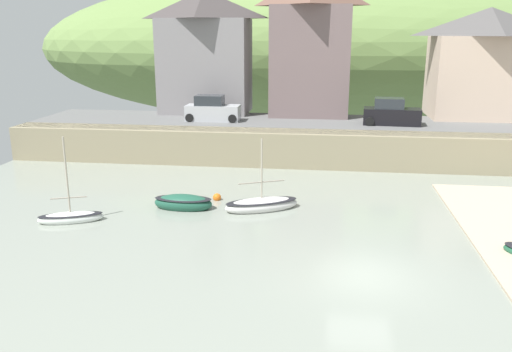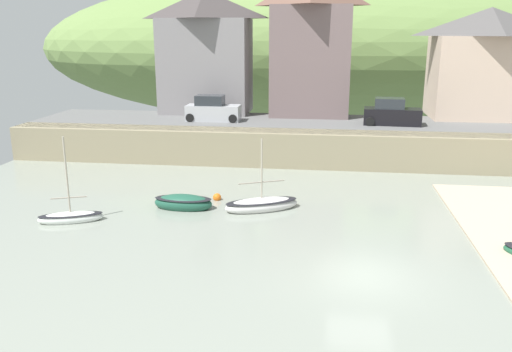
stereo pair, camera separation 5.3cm
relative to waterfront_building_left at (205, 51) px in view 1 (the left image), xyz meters
The scene contains 11 objects.
quay_seawall 15.24m from the waterfront_building_left, 33.44° to the right, with size 48.00×9.40×2.40m.
hillside_backdrop 31.88m from the waterfront_building_left, 70.28° to the left, with size 80.00×44.00×19.42m.
waterfront_building_left is the anchor object (origin of this frame).
waterfront_building_centre 8.74m from the waterfront_building_left, ahead, with size 6.53×5.88×11.22m.
waterfront_building_right 22.40m from the waterfront_building_left, ahead, with size 8.41×5.86×8.44m.
sailboat_nearest_shore 22.32m from the waterfront_building_left, 95.87° to the right, with size 3.24×1.96×4.40m.
sailboat_far_left 19.84m from the waterfront_building_left, 81.35° to the right, with size 3.14×1.41×0.98m.
motorboat_with_cabin 20.56m from the waterfront_building_left, 68.97° to the right, with size 4.15×2.87×3.98m.
parked_car_near_slipway 6.35m from the waterfront_building_left, 71.91° to the right, with size 4.11×1.82×1.95m.
parked_car_by_wall 16.12m from the waterfront_building_left, 16.82° to the right, with size 4.22×2.00×1.95m.
mooring_buoy 18.66m from the waterfront_building_left, 75.66° to the right, with size 0.46×0.46×0.46m.
Camera 1 is at (-1.63, -18.83, 9.02)m, focal length 37.01 mm.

